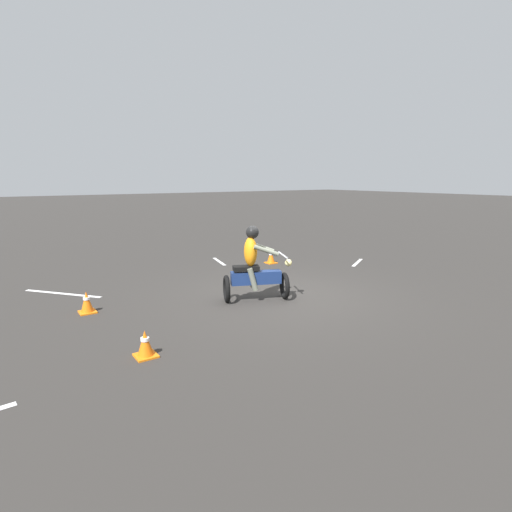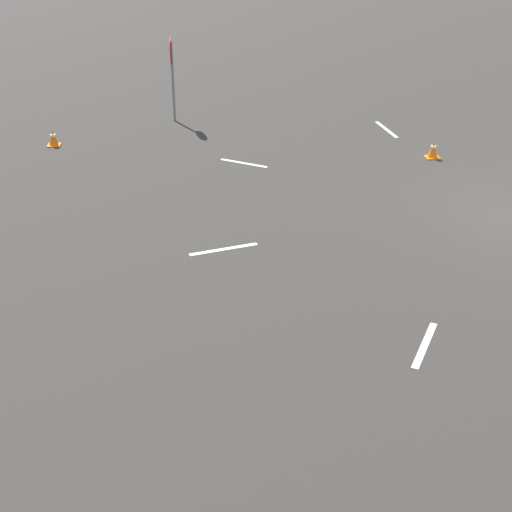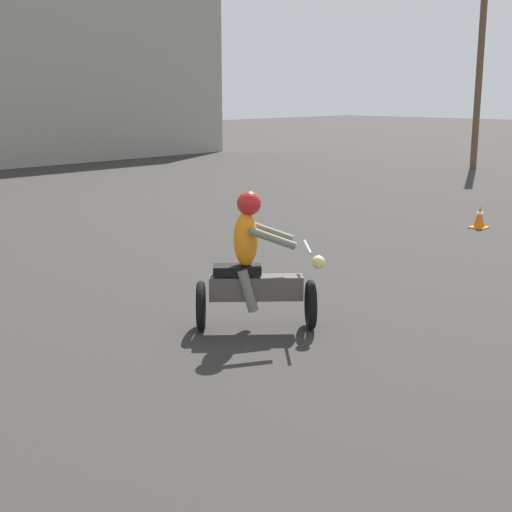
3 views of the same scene
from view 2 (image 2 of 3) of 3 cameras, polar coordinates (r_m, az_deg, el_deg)
The scene contains 7 objects.
stop_sign at distance 20.23m, azimuth -6.78°, elevation 15.14°, with size 0.70×0.08×2.30m.
traffic_cone_near_left at distance 17.79m, azimuth 13.98°, elevation 8.23°, with size 0.32×0.32×0.42m.
traffic_cone_far_center at distance 18.91m, azimuth -15.92°, elevation 9.04°, with size 0.32×0.32×0.40m.
lane_stripe_e at distance 19.98m, azimuth 10.39°, elevation 9.94°, with size 0.10×1.56×0.01m, color silver.
lane_stripe_ne at distance 16.97m, azimuth -0.98°, elevation 7.45°, with size 0.10×1.24×0.01m, color silver.
lane_stripe_n at distance 12.62m, azimuth -2.60°, elevation 0.55°, with size 0.10×1.27×0.01m, color silver.
lane_stripe_nw at distance 10.22m, azimuth 13.35°, elevation -6.92°, with size 0.10×1.24×0.01m, color silver.
Camera 2 is at (-12.27, 7.31, 5.47)m, focal length 50.00 mm.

